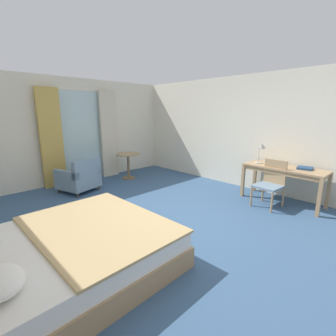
{
  "coord_description": "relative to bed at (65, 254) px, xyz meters",
  "views": [
    {
      "loc": [
        -2.52,
        -2.62,
        1.81
      ],
      "look_at": [
        0.51,
        0.5,
        0.79
      ],
      "focal_mm": 25.74,
      "sensor_mm": 36.0,
      "label": 1
    }
  ],
  "objects": [
    {
      "name": "bed",
      "position": [
        0.0,
        0.0,
        0.0
      ],
      "size": [
        2.2,
        1.94,
        1.04
      ],
      "color": "tan",
      "rests_on": "ground"
    },
    {
      "name": "round_cafe_table",
      "position": [
        2.88,
        2.89,
        0.26
      ],
      "size": [
        0.64,
        0.64,
        0.7
      ],
      "color": "tan",
      "rests_on": "ground"
    },
    {
      "name": "balcony_glass_door",
      "position": [
        1.92,
        3.62,
        0.91
      ],
      "size": [
        1.11,
        0.02,
        2.33
      ],
      "primitive_type": "cube",
      "color": "silver",
      "rests_on": "ground"
    },
    {
      "name": "armchair_by_window",
      "position": [
        1.41,
        2.72,
        0.07
      ],
      "size": [
        0.92,
        0.92,
        0.79
      ],
      "color": "gray",
      "rests_on": "ground"
    },
    {
      "name": "desk_lamp",
      "position": [
        4.15,
        -0.25,
        0.79
      ],
      "size": [
        0.28,
        0.15,
        0.45
      ],
      "color": "#B7B2A8",
      "rests_on": "writing_desk"
    },
    {
      "name": "curtain_panel_right",
      "position": [
        2.69,
        3.52,
        0.93
      ],
      "size": [
        0.49,
        0.1,
        2.37
      ],
      "primitive_type": "cube",
      "color": "beige",
      "rests_on": "ground"
    },
    {
      "name": "ground",
      "position": [
        1.67,
        0.09,
        -0.31
      ],
      "size": [
        6.23,
        7.73,
        0.1
      ],
      "primitive_type": "cube",
      "color": "#38567A"
    },
    {
      "name": "wall_back",
      "position": [
        1.67,
        3.7,
        1.07
      ],
      "size": [
        5.83,
        0.12,
        2.65
      ],
      "primitive_type": "cube",
      "color": "silver",
      "rests_on": "ground"
    },
    {
      "name": "writing_desk",
      "position": [
        4.08,
        -0.79,
        0.39
      ],
      "size": [
        0.62,
        1.55,
        0.74
      ],
      "color": "tan",
      "rests_on": "ground"
    },
    {
      "name": "curtain_panel_left",
      "position": [
        1.15,
        3.52,
        0.93
      ],
      "size": [
        0.51,
        0.1,
        2.37
      ],
      "primitive_type": "cube",
      "color": "tan",
      "rests_on": "ground"
    },
    {
      "name": "closed_book",
      "position": [
        4.17,
        -1.13,
        0.5
      ],
      "size": [
        0.29,
        0.3,
        0.04
      ],
      "primitive_type": "cube",
      "rotation": [
        0.0,
        0.0,
        0.17
      ],
      "color": "navy",
      "rests_on": "writing_desk"
    },
    {
      "name": "desk_chair",
      "position": [
        3.71,
        -0.7,
        0.23
      ],
      "size": [
        0.51,
        0.49,
        0.9
      ],
      "color": "gray",
      "rests_on": "ground"
    },
    {
      "name": "wall_right",
      "position": [
        4.52,
        0.09,
        1.07
      ],
      "size": [
        0.12,
        7.33,
        2.65
      ],
      "primitive_type": "cube",
      "color": "silver",
      "rests_on": "ground"
    }
  ]
}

